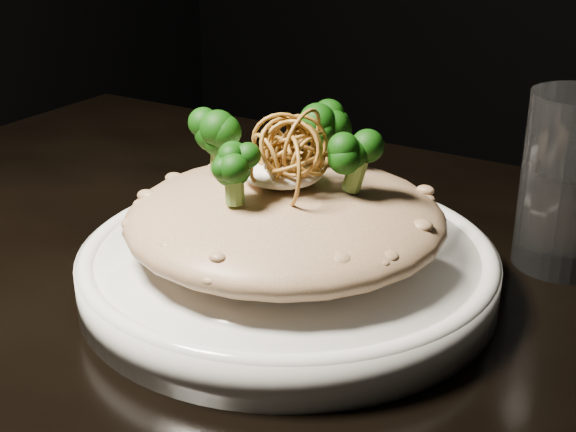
# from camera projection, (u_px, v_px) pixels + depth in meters

# --- Properties ---
(plate) EXTENTS (0.29, 0.29, 0.03)m
(plate) POSITION_uv_depth(u_px,v_px,m) (288.00, 269.00, 0.56)
(plate) COLOR white
(plate) RESTS_ON table
(risotto) EXTENTS (0.22, 0.22, 0.05)m
(risotto) POSITION_uv_depth(u_px,v_px,m) (285.00, 218.00, 0.54)
(risotto) COLOR brown
(risotto) RESTS_ON plate
(broccoli) EXTENTS (0.15, 0.15, 0.05)m
(broccoli) POSITION_uv_depth(u_px,v_px,m) (289.00, 147.00, 0.52)
(broccoli) COLOR black
(broccoli) RESTS_ON risotto
(cheese) EXTENTS (0.06, 0.06, 0.02)m
(cheese) POSITION_uv_depth(u_px,v_px,m) (282.00, 172.00, 0.53)
(cheese) COLOR white
(cheese) RESTS_ON risotto
(shallots) EXTENTS (0.06, 0.06, 0.04)m
(shallots) POSITION_uv_depth(u_px,v_px,m) (289.00, 139.00, 0.51)
(shallots) COLOR brown
(shallots) RESTS_ON cheese
(drinking_glass) EXTENTS (0.09, 0.09, 0.13)m
(drinking_glass) POSITION_uv_depth(u_px,v_px,m) (573.00, 182.00, 0.57)
(drinking_glass) COLOR silver
(drinking_glass) RESTS_ON table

